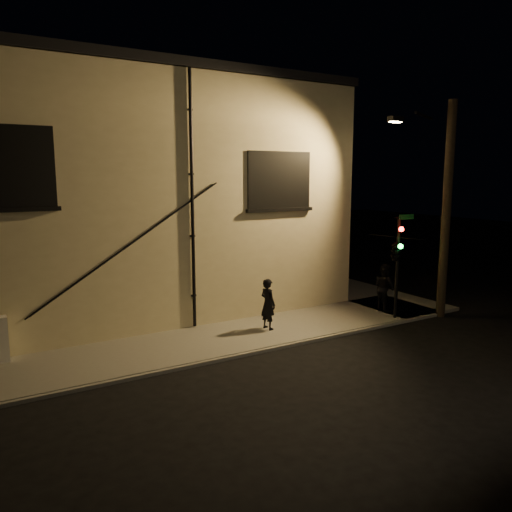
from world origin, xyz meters
TOP-DOWN VIEW (x-y plane):
  - ground at (0.00, 0.00)m, footprint 90.00×90.00m
  - sidewalk at (1.22, 4.39)m, footprint 21.00×16.00m
  - building at (-3.00, 8.99)m, footprint 16.20×12.23m
  - pedestrian_a at (0.20, 1.49)m, footprint 0.51×0.68m
  - pedestrian_b at (5.19, 1.22)m, footprint 0.77×0.94m
  - traffic_signal at (4.64, 0.19)m, footprint 1.40×2.18m
  - streetlamp_pole at (6.67, -0.07)m, footprint 2.06×1.40m

SIDE VIEW (x-z plane):
  - ground at x=0.00m, z-range 0.00..0.00m
  - sidewalk at x=1.22m, z-range 0.00..0.12m
  - pedestrian_a at x=0.20m, z-range 0.12..1.82m
  - pedestrian_b at x=5.19m, z-range 0.12..1.90m
  - traffic_signal at x=4.64m, z-range 0.77..4.45m
  - streetlamp_pole at x=6.67m, z-range 0.20..7.96m
  - building at x=-3.00m, z-range 0.00..8.80m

